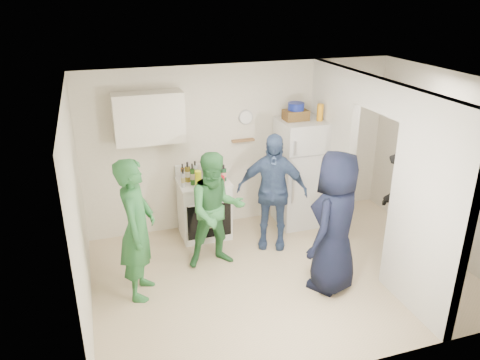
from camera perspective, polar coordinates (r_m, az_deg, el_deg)
name	(u,v)px	position (r m, az deg, el deg)	size (l,w,h in m)	color
floor	(282,275)	(6.30, 5.13, -11.42)	(4.80, 4.80, 0.00)	#CDB390
wall_back	(242,146)	(7.19, 0.24, 4.21)	(4.80, 4.80, 0.00)	silver
wall_front	(360,260)	(4.37, 14.43, -9.38)	(4.80, 4.80, 0.00)	silver
wall_left	(78,215)	(5.30, -19.13, -4.06)	(3.40, 3.40, 0.00)	silver
wall_right	(448,166)	(6.96, 24.06, 1.56)	(3.40, 3.40, 0.00)	silver
ceiling	(290,85)	(5.33, 6.07, 11.49)	(4.80, 4.80, 0.00)	white
partition_pier_back	(331,150)	(7.13, 11.00, 3.62)	(0.12, 1.20, 2.50)	silver
partition_pier_front	(428,213)	(5.45, 21.94, -3.71)	(0.12, 1.20, 2.50)	silver
partition_header	(381,95)	(5.95, 16.81, 9.86)	(0.12, 1.00, 0.40)	silver
stove	(204,208)	(7.02, -4.40, -3.44)	(0.74, 0.62, 0.89)	white
upper_cabinet	(149,118)	(6.56, -11.05, 7.46)	(0.95, 0.34, 0.70)	silver
fridge	(300,173)	(7.31, 7.35, 0.89)	(0.69, 0.67, 1.67)	silver
wicker_basket	(296,115)	(7.03, 6.80, 7.87)	(0.35, 0.25, 0.15)	brown
blue_bowl	(296,106)	(7.00, 6.85, 8.90)	(0.24, 0.24, 0.11)	navy
yellow_cup_stack_top	(320,112)	(7.02, 9.73, 8.12)	(0.09, 0.09, 0.25)	orange
wall_clock	(246,117)	(7.06, 0.69, 7.67)	(0.22, 0.22, 0.03)	white
spice_shelf	(243,140)	(7.11, 0.37, 4.85)	(0.35, 0.08, 0.03)	olive
nook_window	(442,134)	(6.97, 23.40, 5.18)	(0.03, 0.70, 0.80)	black
nook_window_frame	(441,134)	(6.96, 23.30, 5.18)	(0.04, 0.76, 0.86)	white
nook_valance	(444,109)	(6.86, 23.59, 7.95)	(0.04, 0.82, 0.18)	white
yellow_cup_stack_stove	(198,179)	(6.57, -5.10, 0.07)	(0.09, 0.09, 0.25)	#EDF114
red_cup	(221,180)	(6.69, -2.29, -0.04)	(0.09, 0.09, 0.12)	red
person_green_left	(137,229)	(5.63, -12.44, -5.89)	(0.64, 0.42, 1.76)	#2C6E32
person_green_center	(216,211)	(6.13, -2.93, -3.76)	(0.77, 0.60, 1.59)	#377D43
person_denim	(272,191)	(6.58, 3.92, -1.39)	(0.99, 0.41, 1.69)	#3D5C85
person_navy	(335,222)	(5.74, 11.52, -5.10)	(0.87, 0.57, 1.79)	black
person_nook	(406,201)	(6.79, 19.55, -2.45)	(1.03, 0.59, 1.59)	black
bottle_a	(183,172)	(6.86, -7.02, 0.98)	(0.06, 0.06, 0.25)	brown
bottle_b	(192,174)	(6.66, -5.82, 0.70)	(0.07, 0.07, 0.32)	#1E4918
bottle_c	(195,169)	(6.92, -5.50, 1.30)	(0.08, 0.08, 0.26)	#AEBABC
bottle_d	(206,173)	(6.73, -4.13, 0.90)	(0.08, 0.08, 0.30)	maroon
bottle_e	(207,167)	(6.95, -4.05, 1.59)	(0.06, 0.06, 0.29)	silver
bottle_f	(216,169)	(6.85, -2.98, 1.37)	(0.06, 0.06, 0.31)	#14381F
bottle_g	(217,166)	(6.95, -2.83, 1.67)	(0.06, 0.06, 0.31)	olive
bottle_h	(183,178)	(6.61, -6.95, 0.24)	(0.06, 0.06, 0.27)	#B6B9C3
bottle_i	(205,170)	(6.88, -4.30, 1.18)	(0.07, 0.07, 0.25)	#672B11
bottle_j	(224,173)	(6.79, -2.00, 0.89)	(0.08, 0.08, 0.24)	#1B4E2B
bottle_k	(188,172)	(6.78, -6.40, 0.99)	(0.08, 0.08, 0.30)	brown
bottle_l	(214,173)	(6.69, -3.23, 0.83)	(0.07, 0.07, 0.31)	#A4A4B4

